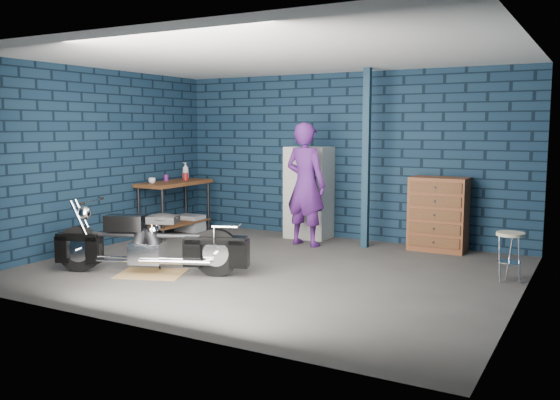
# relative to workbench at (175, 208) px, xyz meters

# --- Properties ---
(ground) EXTENTS (6.00, 6.00, 0.00)m
(ground) POSITION_rel_workbench_xyz_m (2.68, -1.41, -0.46)
(ground) COLOR #464441
(ground) RESTS_ON ground
(room_walls) EXTENTS (6.02, 5.01, 2.71)m
(room_walls) POSITION_rel_workbench_xyz_m (2.68, -0.86, 1.45)
(room_walls) COLOR #102236
(room_walls) RESTS_ON ground
(support_post) EXTENTS (0.10, 0.10, 2.70)m
(support_post) POSITION_rel_workbench_xyz_m (3.23, 0.54, 0.90)
(support_post) COLOR #12293A
(support_post) RESTS_ON ground
(workbench) EXTENTS (0.60, 1.40, 0.91)m
(workbench) POSITION_rel_workbench_xyz_m (0.00, 0.00, 0.00)
(workbench) COLOR brown
(workbench) RESTS_ON ground
(drip_mat) EXTENTS (0.97, 0.86, 0.01)m
(drip_mat) POSITION_rel_workbench_xyz_m (1.49, -2.33, -0.45)
(drip_mat) COLOR olive
(drip_mat) RESTS_ON ground
(motorcycle) EXTENTS (2.16, 1.29, 0.93)m
(motorcycle) POSITION_rel_workbench_xyz_m (1.49, -2.33, 0.01)
(motorcycle) COLOR black
(motorcycle) RESTS_ON ground
(person) EXTENTS (0.75, 0.56, 1.90)m
(person) POSITION_rel_workbench_xyz_m (2.36, 0.24, 0.49)
(person) COLOR #4A1B67
(person) RESTS_ON ground
(storage_bin) EXTENTS (0.46, 0.33, 0.28)m
(storage_bin) POSITION_rel_workbench_xyz_m (0.02, 0.38, -0.31)
(storage_bin) COLOR gray
(storage_bin) RESTS_ON ground
(locker) EXTENTS (0.70, 0.50, 1.51)m
(locker) POSITION_rel_workbench_xyz_m (2.13, 0.82, 0.30)
(locker) COLOR beige
(locker) RESTS_ON ground
(tool_chest) EXTENTS (0.82, 0.46, 1.09)m
(tool_chest) POSITION_rel_workbench_xyz_m (4.26, 0.82, 0.09)
(tool_chest) COLOR brown
(tool_chest) RESTS_ON ground
(shop_stool) EXTENTS (0.43, 0.43, 0.59)m
(shop_stool) POSITION_rel_workbench_xyz_m (5.46, -0.55, -0.16)
(shop_stool) COLOR #BFB590
(shop_stool) RESTS_ON ground
(cup_a) EXTENTS (0.15, 0.15, 0.09)m
(cup_a) POSITION_rel_workbench_xyz_m (-0.10, -0.45, 0.50)
(cup_a) COLOR #BFB590
(cup_a) RESTS_ON workbench
(mug_purple) EXTENTS (0.10, 0.10, 0.11)m
(mug_purple) POSITION_rel_workbench_xyz_m (-0.18, -0.01, 0.51)
(mug_purple) COLOR #611967
(mug_purple) RESTS_ON workbench
(mug_red) EXTENTS (0.11, 0.11, 0.12)m
(mug_red) POSITION_rel_workbench_xyz_m (0.01, 0.29, 0.52)
(mug_red) COLOR #A11518
(mug_red) RESTS_ON workbench
(bottle) EXTENTS (0.14, 0.14, 0.30)m
(bottle) POSITION_rel_workbench_xyz_m (-0.10, 0.44, 0.60)
(bottle) COLOR gray
(bottle) RESTS_ON workbench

